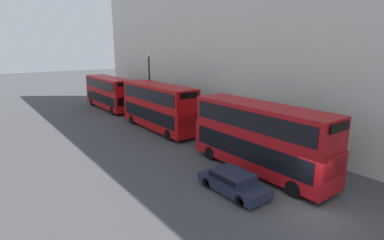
{
  "coord_description": "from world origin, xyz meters",
  "views": [
    {
      "loc": [
        -13.11,
        -7.27,
        8.17
      ],
      "look_at": [
        0.48,
        10.92,
        2.55
      ],
      "focal_mm": 28.0,
      "sensor_mm": 36.0,
      "label": 1
    }
  ],
  "objects_px": {
    "bus_second_in_queue": "(158,105)",
    "bus_third_in_queue": "(109,92)",
    "bus_leading": "(260,136)",
    "car_dark_sedan": "(233,181)"
  },
  "relations": [
    {
      "from": "bus_second_in_queue",
      "to": "bus_third_in_queue",
      "type": "relative_size",
      "value": 0.99
    },
    {
      "from": "bus_leading",
      "to": "car_dark_sedan",
      "type": "distance_m",
      "value": 4.02
    },
    {
      "from": "bus_leading",
      "to": "bus_second_in_queue",
      "type": "bearing_deg",
      "value": 90.0
    },
    {
      "from": "bus_leading",
      "to": "bus_third_in_queue",
      "type": "height_order",
      "value": "bus_leading"
    },
    {
      "from": "bus_leading",
      "to": "bus_second_in_queue",
      "type": "distance_m",
      "value": 12.95
    },
    {
      "from": "car_dark_sedan",
      "to": "bus_second_in_queue",
      "type": "bearing_deg",
      "value": 76.39
    },
    {
      "from": "bus_leading",
      "to": "car_dark_sedan",
      "type": "xyz_separation_m",
      "value": [
        -3.4,
        -1.1,
        -1.85
      ]
    },
    {
      "from": "bus_third_in_queue",
      "to": "bus_leading",
      "type": "bearing_deg",
      "value": -90.0
    },
    {
      "from": "bus_third_in_queue",
      "to": "car_dark_sedan",
      "type": "height_order",
      "value": "bus_third_in_queue"
    },
    {
      "from": "bus_leading",
      "to": "bus_third_in_queue",
      "type": "distance_m",
      "value": 25.75
    }
  ]
}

